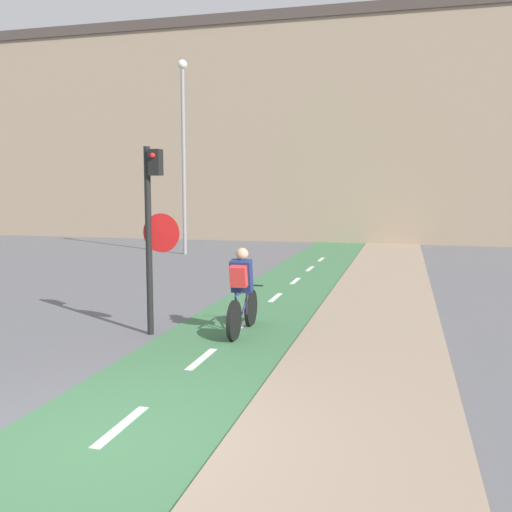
# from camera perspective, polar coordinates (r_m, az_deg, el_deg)

# --- Properties ---
(ground_plane) EXTENTS (120.00, 120.00, 0.00)m
(ground_plane) POSITION_cam_1_polar(r_m,az_deg,el_deg) (6.11, -15.64, -18.05)
(ground_plane) COLOR #5B5B60
(bike_lane) EXTENTS (2.35, 60.00, 0.02)m
(bike_lane) POSITION_cam_1_polar(r_m,az_deg,el_deg) (6.11, -15.59, -17.93)
(bike_lane) COLOR #3D7047
(bike_lane) RESTS_ON ground_plane
(sidewalk_strip) EXTENTS (2.40, 60.00, 0.05)m
(sidewalk_strip) POSITION_cam_1_polar(r_m,az_deg,el_deg) (5.41, 8.33, -21.00)
(sidewalk_strip) COLOR gray
(sidewalk_strip) RESTS_ON ground_plane
(building_row_background) EXTENTS (60.00, 5.20, 10.83)m
(building_row_background) POSITION_cam_1_polar(r_m,az_deg,el_deg) (29.67, 9.22, 12.21)
(building_row_background) COLOR gray
(building_row_background) RESTS_ON ground_plane
(traffic_light_pole) EXTENTS (0.67, 0.25, 3.25)m
(traffic_light_pole) POSITION_cam_1_polar(r_m,az_deg,el_deg) (9.93, -10.29, 3.58)
(traffic_light_pole) COLOR black
(traffic_light_pole) RESTS_ON ground_plane
(street_lamp_far) EXTENTS (0.36, 0.36, 7.39)m
(street_lamp_far) POSITION_cam_1_polar(r_m,az_deg,el_deg) (22.45, -7.27, 11.60)
(street_lamp_far) COLOR gray
(street_lamp_far) RESTS_ON ground_plane
(cyclist_near) EXTENTS (0.46, 1.77, 1.52)m
(cyclist_near) POSITION_cam_1_polar(r_m,az_deg,el_deg) (9.96, -1.41, -3.78)
(cyclist_near) COLOR black
(cyclist_near) RESTS_ON ground_plane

